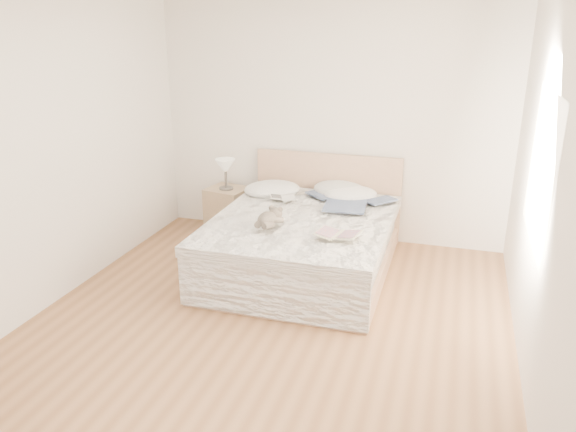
{
  "coord_description": "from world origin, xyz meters",
  "views": [
    {
      "loc": [
        1.4,
        -3.93,
        2.47
      ],
      "look_at": [
        -0.13,
        1.05,
        0.62
      ],
      "focal_mm": 35.0,
      "sensor_mm": 36.0,
      "label": 1
    }
  ],
  "objects_px": {
    "photo_book": "(282,198)",
    "teddy_bear": "(267,225)",
    "bed": "(304,242)",
    "table_lamp": "(225,168)",
    "nightstand": "(228,211)",
    "childrens_book": "(338,235)"
  },
  "relations": [
    {
      "from": "teddy_bear",
      "to": "photo_book",
      "type": "bearing_deg",
      "value": 107.26
    },
    {
      "from": "photo_book",
      "to": "teddy_bear",
      "type": "height_order",
      "value": "teddy_bear"
    },
    {
      "from": "photo_book",
      "to": "teddy_bear",
      "type": "xyz_separation_m",
      "value": [
        0.13,
        -0.89,
        0.02
      ]
    },
    {
      "from": "photo_book",
      "to": "table_lamp",
      "type": "bearing_deg",
      "value": 131.96
    },
    {
      "from": "nightstand",
      "to": "table_lamp",
      "type": "relative_size",
      "value": 1.55
    },
    {
      "from": "bed",
      "to": "childrens_book",
      "type": "height_order",
      "value": "bed"
    },
    {
      "from": "bed",
      "to": "table_lamp",
      "type": "relative_size",
      "value": 5.95
    },
    {
      "from": "nightstand",
      "to": "teddy_bear",
      "type": "relative_size",
      "value": 1.87
    },
    {
      "from": "table_lamp",
      "to": "teddy_bear",
      "type": "xyz_separation_m",
      "value": [
        0.93,
        -1.23,
        -0.17
      ]
    },
    {
      "from": "nightstand",
      "to": "table_lamp",
      "type": "distance_m",
      "value": 0.54
    },
    {
      "from": "photo_book",
      "to": "teddy_bear",
      "type": "relative_size",
      "value": 0.97
    },
    {
      "from": "table_lamp",
      "to": "nightstand",
      "type": "bearing_deg",
      "value": 90.79
    },
    {
      "from": "table_lamp",
      "to": "bed",
      "type": "bearing_deg",
      "value": -31.63
    },
    {
      "from": "table_lamp",
      "to": "childrens_book",
      "type": "distance_m",
      "value": 2.03
    },
    {
      "from": "childrens_book",
      "to": "bed",
      "type": "bearing_deg",
      "value": 141.67
    },
    {
      "from": "nightstand",
      "to": "teddy_bear",
      "type": "distance_m",
      "value": 1.61
    },
    {
      "from": "bed",
      "to": "table_lamp",
      "type": "distance_m",
      "value": 1.45
    },
    {
      "from": "bed",
      "to": "childrens_book",
      "type": "bearing_deg",
      "value": -48.58
    },
    {
      "from": "nightstand",
      "to": "table_lamp",
      "type": "bearing_deg",
      "value": -89.21
    },
    {
      "from": "childrens_book",
      "to": "teddy_bear",
      "type": "xyz_separation_m",
      "value": [
        -0.67,
        -0.0,
        0.02
      ]
    },
    {
      "from": "nightstand",
      "to": "photo_book",
      "type": "xyz_separation_m",
      "value": [
        0.8,
        -0.37,
        0.35
      ]
    },
    {
      "from": "bed",
      "to": "teddy_bear",
      "type": "height_order",
      "value": "bed"
    }
  ]
}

